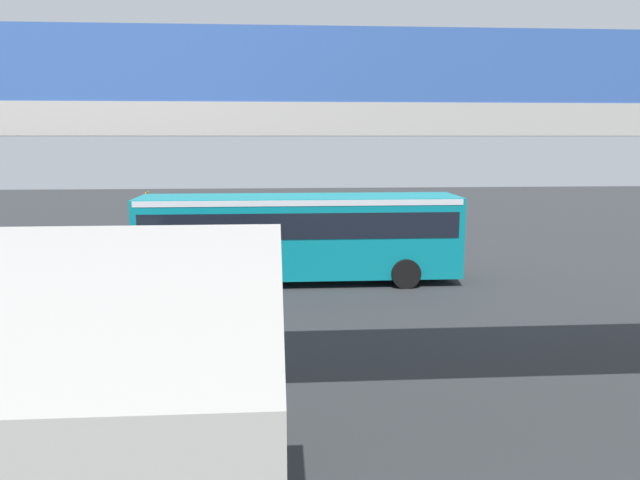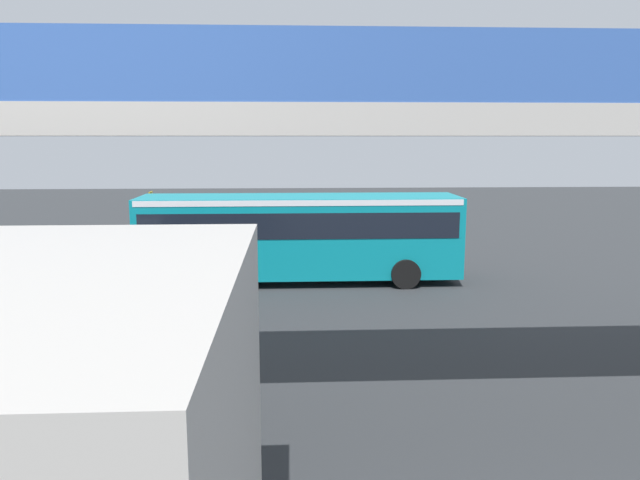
% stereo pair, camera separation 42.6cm
% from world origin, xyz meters
% --- Properties ---
extents(ground, '(80.00, 80.00, 0.00)m').
position_xyz_m(ground, '(0.00, 0.00, 0.00)').
color(ground, '#2D3033').
extents(city_bus, '(11.54, 2.85, 3.15)m').
position_xyz_m(city_bus, '(-0.51, 1.48, 1.88)').
color(city_bus, '#0C8493').
rests_on(city_bus, ground).
extents(parked_van, '(4.80, 2.17, 2.05)m').
position_xyz_m(parked_van, '(7.26, 5.94, 1.18)').
color(parked_van, silver).
rests_on(parked_van, ground).
extents(bicycle_red, '(1.77, 0.44, 0.96)m').
position_xyz_m(bicycle_red, '(7.27, 3.93, 0.37)').
color(bicycle_red, black).
rests_on(bicycle_red, ground).
extents(pedestrian, '(0.38, 0.38, 1.79)m').
position_xyz_m(pedestrian, '(6.17, -2.64, 0.89)').
color(pedestrian, '#2D2D38').
rests_on(pedestrian, ground).
extents(traffic_sign, '(0.08, 0.60, 2.80)m').
position_xyz_m(traffic_sign, '(6.18, -4.53, 1.89)').
color(traffic_sign, slate).
rests_on(traffic_sign, ground).
extents(lane_dash_leftmost, '(2.00, 0.20, 0.01)m').
position_xyz_m(lane_dash_leftmost, '(-4.00, -2.48, 0.00)').
color(lane_dash_leftmost, silver).
rests_on(lane_dash_leftmost, ground).
extents(lane_dash_left, '(2.00, 0.20, 0.01)m').
position_xyz_m(lane_dash_left, '(0.00, -2.48, 0.00)').
color(lane_dash_left, silver).
rests_on(lane_dash_left, ground).
extents(lane_dash_centre, '(2.00, 0.20, 0.01)m').
position_xyz_m(lane_dash_centre, '(4.00, -2.48, 0.00)').
color(lane_dash_centre, silver).
rests_on(lane_dash_centre, ground).
extents(pedestrian_overpass, '(30.56, 2.60, 6.85)m').
position_xyz_m(pedestrian_overpass, '(0.00, 12.52, 5.13)').
color(pedestrian_overpass, '#B2ADA5').
rests_on(pedestrian_overpass, ground).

